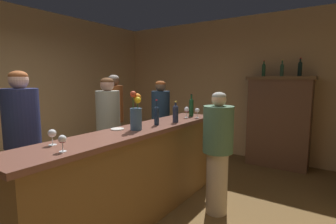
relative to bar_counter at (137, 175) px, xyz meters
name	(u,v)px	position (x,y,z in m)	size (l,w,h in m)	color
floor	(102,223)	(-0.28, -0.30, -0.54)	(8.95, 8.95, 0.00)	brown
wall_back	(223,88)	(-0.28, 3.20, 0.90)	(5.11, 0.12, 2.88)	tan
bar_counter	(137,175)	(0.00, 0.00, 0.00)	(0.53, 2.92, 1.07)	brown
display_cabinet	(279,120)	(0.95, 2.88, 0.33)	(1.14, 0.47, 1.67)	brown
wine_bottle_merlot	(157,115)	(0.04, 0.32, 0.66)	(0.06, 0.06, 0.31)	#172539
wine_bottle_riesling	(191,106)	(0.03, 1.21, 0.68)	(0.07, 0.07, 0.33)	#133A1D
wine_bottle_pinot	(176,113)	(0.13, 0.61, 0.66)	(0.07, 0.07, 0.28)	#21263B
wine_glass_front	(52,134)	(-0.12, -0.93, 0.63)	(0.07, 0.07, 0.13)	white
wine_glass_mid	(187,110)	(0.05, 1.04, 0.64)	(0.07, 0.07, 0.16)	white
wine_glass_rear	(62,140)	(0.13, -1.00, 0.62)	(0.06, 0.06, 0.13)	white
wine_glass_spare	(197,111)	(0.18, 1.11, 0.64)	(0.07, 0.07, 0.14)	white
flower_arrangement	(136,113)	(0.04, -0.04, 0.71)	(0.13, 0.13, 0.43)	#375572
cheese_plate	(117,129)	(-0.15, -0.15, 0.54)	(0.15, 0.15, 0.01)	white
display_bottle_left	(264,69)	(0.64, 2.88, 1.26)	(0.07, 0.07, 0.30)	#21492C
display_bottle_midleft	(282,69)	(0.96, 2.88, 1.26)	(0.06, 0.06, 0.30)	#264834
display_bottle_center	(300,68)	(1.25, 2.88, 1.27)	(0.07, 0.07, 0.32)	black
patron_redhead	(108,126)	(-1.04, 0.54, 0.37)	(0.36, 0.36, 1.65)	#999D7F
patron_in_navy	(23,139)	(-1.12, -0.69, 0.40)	(0.39, 0.39, 1.72)	#2E2C37
patron_tall	(115,117)	(-1.49, 1.11, 0.41)	(0.32, 0.32, 1.70)	gray
patron_in_grey	(161,123)	(-0.64, 1.35, 0.35)	(0.31, 0.31, 1.60)	#B5A59A
bartender	(218,149)	(0.70, 0.66, 0.26)	(0.36, 0.36, 1.48)	#BAA891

